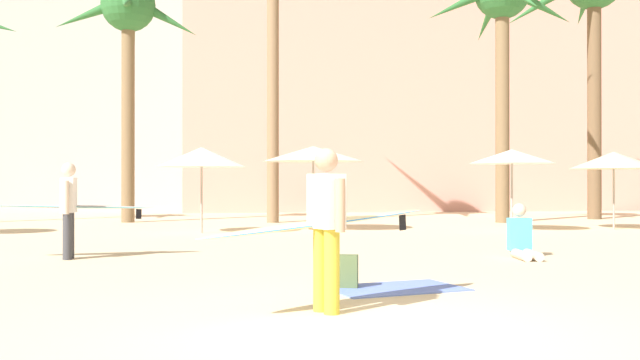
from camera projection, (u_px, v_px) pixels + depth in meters
ground at (371, 331)px, 6.38m from camera, size 120.00×120.00×0.00m
hotel_pink at (419, 39)px, 38.58m from camera, size 24.44×11.91×18.16m
palm_tree_center at (128, 24)px, 23.98m from camera, size 4.81×4.84×8.21m
palm_tree_right at (502, 13)px, 23.85m from camera, size 5.44×5.29×8.67m
cafe_umbrella_0 at (512, 157)px, 19.65m from camera, size 2.32×2.32×2.24m
cafe_umbrella_1 at (313, 154)px, 19.83m from camera, size 2.80×2.80×2.34m
cafe_umbrella_2 at (202, 157)px, 18.77m from camera, size 2.32×2.32×2.26m
cafe_umbrella_3 at (614, 160)px, 20.28m from camera, size 2.42×2.42×2.21m
beach_towel at (395, 288)px, 8.91m from camera, size 1.87×1.45×0.01m
backpack at (346, 272)px, 8.96m from camera, size 0.34×0.30×0.42m
person_near_left at (325, 223)px, 7.41m from camera, size 2.77×1.96×1.67m
person_far_right at (70, 207)px, 12.51m from camera, size 2.90×0.99×1.67m
person_mid_right at (522, 239)px, 12.57m from camera, size 0.48×0.96×0.96m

